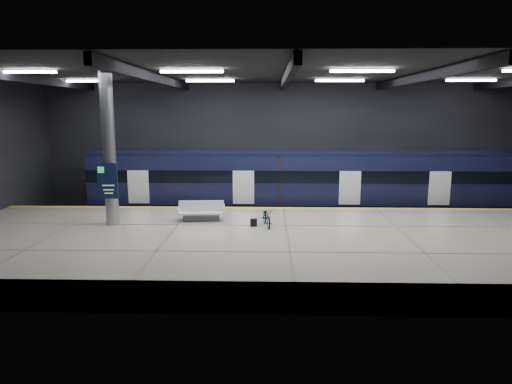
{
  "coord_description": "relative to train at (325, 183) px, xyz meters",
  "views": [
    {
      "loc": [
        -0.82,
        -21.33,
        6.29
      ],
      "look_at": [
        -1.44,
        1.5,
        2.2
      ],
      "focal_mm": 32.0,
      "sensor_mm": 36.0,
      "label": 1
    }
  ],
  "objects": [
    {
      "name": "train",
      "position": [
        0.0,
        0.0,
        0.0
      ],
      "size": [
        29.4,
        2.84,
        3.79
      ],
      "color": "black",
      "rests_on": "ground"
    },
    {
      "name": "bicycle",
      "position": [
        -3.45,
        -6.7,
        -0.52
      ],
      "size": [
        0.86,
        1.73,
        0.87
      ],
      "primitive_type": "imported",
      "rotation": [
        0.0,
        0.0,
        0.18
      ],
      "color": "#99999E",
      "rests_on": "platform"
    },
    {
      "name": "room_shell",
      "position": [
        -2.57,
        -5.49,
        3.66
      ],
      "size": [
        30.1,
        16.1,
        8.05
      ],
      "color": "black",
      "rests_on": "ground"
    },
    {
      "name": "info_column",
      "position": [
        -10.57,
        -6.52,
        2.4
      ],
      "size": [
        0.9,
        0.78,
        6.9
      ],
      "color": "#9EA0A5",
      "rests_on": "platform"
    },
    {
      "name": "bench",
      "position": [
        -6.57,
        -5.67,
        -0.62
      ],
      "size": [
        2.26,
        1.06,
        0.97
      ],
      "rotation": [
        0.0,
        0.0,
        0.07
      ],
      "color": "#595B60",
      "rests_on": "platform"
    },
    {
      "name": "safety_strip",
      "position": [
        -2.57,
        -2.75,
        -0.95
      ],
      "size": [
        30.0,
        0.4,
        0.01
      ],
      "primitive_type": "cube",
      "color": "yellow",
      "rests_on": "platform"
    },
    {
      "name": "ground",
      "position": [
        -2.57,
        -5.5,
        -2.06
      ],
      "size": [
        30.0,
        30.0,
        0.0
      ],
      "primitive_type": "plane",
      "color": "black",
      "rests_on": "ground"
    },
    {
      "name": "pannier_bag",
      "position": [
        -4.05,
        -6.7,
        -0.78
      ],
      "size": [
        0.32,
        0.21,
        0.35
      ],
      "primitive_type": "cube",
      "rotation": [
        0.0,
        0.0,
        0.1
      ],
      "color": "black",
      "rests_on": "platform"
    },
    {
      "name": "platform",
      "position": [
        -2.57,
        -8.0,
        -1.51
      ],
      "size": [
        30.0,
        11.0,
        1.1
      ],
      "primitive_type": "cube",
      "color": "#B7AB9B",
      "rests_on": "ground"
    },
    {
      "name": "rails",
      "position": [
        -2.57,
        0.0,
        -1.98
      ],
      "size": [
        30.0,
        1.52,
        0.16
      ],
      "color": "gray",
      "rests_on": "ground"
    }
  ]
}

